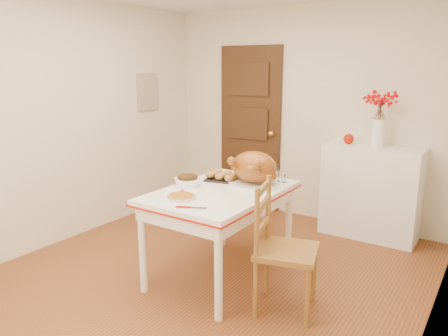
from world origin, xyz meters
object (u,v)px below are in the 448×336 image
Objects in this scene: sideboard at (371,192)px; chair_oak at (287,248)px; pumpkin_pie at (181,196)px; kitchen_table at (221,233)px; turkey_platter at (254,169)px.

sideboard is 1.85m from chair_oak.
chair_oak is 4.43× the size of pumpkin_pie.
chair_oak is (-0.11, -1.84, 0.00)m from sideboard.
sideboard is 4.42× the size of pumpkin_pie.
turkey_platter is at bearing 59.44° from kitchen_table.
pumpkin_pie is at bearing 88.72° from chair_oak.
chair_oak is 0.84m from turkey_platter.
chair_oak is (0.71, -0.17, 0.10)m from kitchen_table.
turkey_platter is at bearing -115.15° from sideboard.
turkey_platter is (-0.55, 0.45, 0.44)m from chair_oak.
turkey_platter is 0.73m from pumpkin_pie.
kitchen_table is 5.88× the size of pumpkin_pie.
chair_oak is at bearing -37.37° from turkey_platter.
pumpkin_pie is (-0.93, -2.05, 0.32)m from sideboard.
kitchen_table is 0.58m from pumpkin_pie.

